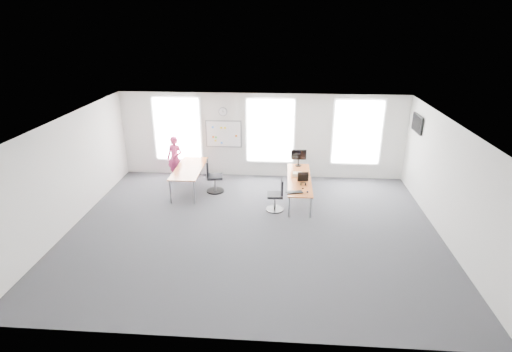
# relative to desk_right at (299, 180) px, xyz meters

# --- Properties ---
(floor) EXTENTS (10.00, 10.00, 0.00)m
(floor) POSITION_rel_desk_right_xyz_m (-1.30, -2.12, -0.63)
(floor) COLOR #2C2C31
(floor) RESTS_ON ground
(ceiling) EXTENTS (10.00, 10.00, 0.00)m
(ceiling) POSITION_rel_desk_right_xyz_m (-1.30, -2.12, 2.37)
(ceiling) COLOR white
(ceiling) RESTS_ON ground
(wall_back) EXTENTS (10.00, 0.00, 10.00)m
(wall_back) POSITION_rel_desk_right_xyz_m (-1.30, 1.88, 0.87)
(wall_back) COLOR silver
(wall_back) RESTS_ON ground
(wall_front) EXTENTS (10.00, 0.00, 10.00)m
(wall_front) POSITION_rel_desk_right_xyz_m (-1.30, -6.12, 0.87)
(wall_front) COLOR silver
(wall_front) RESTS_ON ground
(wall_left) EXTENTS (0.00, 10.00, 10.00)m
(wall_left) POSITION_rel_desk_right_xyz_m (-6.30, -2.12, 0.87)
(wall_left) COLOR silver
(wall_left) RESTS_ON ground
(wall_right) EXTENTS (0.00, 10.00, 10.00)m
(wall_right) POSITION_rel_desk_right_xyz_m (3.70, -2.12, 0.87)
(wall_right) COLOR silver
(wall_right) RESTS_ON ground
(window_left) EXTENTS (1.60, 0.06, 2.20)m
(window_left) POSITION_rel_desk_right_xyz_m (-4.30, 1.85, 1.07)
(window_left) COLOR white
(window_left) RESTS_ON wall_back
(window_mid) EXTENTS (1.60, 0.06, 2.20)m
(window_mid) POSITION_rel_desk_right_xyz_m (-1.00, 1.85, 1.07)
(window_mid) COLOR white
(window_mid) RESTS_ON wall_back
(window_right) EXTENTS (1.60, 0.06, 2.20)m
(window_right) POSITION_rel_desk_right_xyz_m (2.00, 1.85, 1.07)
(window_right) COLOR white
(window_right) RESTS_ON wall_back
(desk_right) EXTENTS (0.73, 2.75, 0.67)m
(desk_right) POSITION_rel_desk_right_xyz_m (0.00, 0.00, 0.00)
(desk_right) COLOR #AF5128
(desk_right) RESTS_ON ground
(desk_left) EXTENTS (0.87, 2.18, 0.80)m
(desk_left) POSITION_rel_desk_right_xyz_m (-3.60, 0.39, 0.10)
(desk_left) COLOR #AF5128
(desk_left) RESTS_ON ground
(chair_right) EXTENTS (0.54, 0.54, 1.01)m
(chair_right) POSITION_rel_desk_right_xyz_m (-0.68, -0.88, -0.18)
(chair_right) COLOR black
(chair_right) RESTS_ON ground
(chair_left) EXTENTS (0.58, 0.58, 1.09)m
(chair_left) POSITION_rel_desk_right_xyz_m (-2.81, 0.34, -0.15)
(chair_left) COLOR black
(chair_left) RESTS_ON ground
(person) EXTENTS (0.64, 0.49, 1.57)m
(person) POSITION_rel_desk_right_xyz_m (-4.32, 1.32, 0.16)
(person) COLOR #C63068
(person) RESTS_ON ground
(whiteboard) EXTENTS (1.20, 0.03, 0.90)m
(whiteboard) POSITION_rel_desk_right_xyz_m (-2.65, 1.85, 0.92)
(whiteboard) COLOR white
(whiteboard) RESTS_ON wall_back
(wall_clock) EXTENTS (0.30, 0.04, 0.30)m
(wall_clock) POSITION_rel_desk_right_xyz_m (-2.65, 1.85, 1.72)
(wall_clock) COLOR gray
(wall_clock) RESTS_ON wall_back
(tv) EXTENTS (0.06, 0.90, 0.55)m
(tv) POSITION_rel_desk_right_xyz_m (3.65, 0.88, 1.67)
(tv) COLOR black
(tv) RESTS_ON wall_right
(keyboard) EXTENTS (0.51, 0.31, 0.02)m
(keyboard) POSITION_rel_desk_right_xyz_m (-0.17, -1.07, 0.06)
(keyboard) COLOR black
(keyboard) RESTS_ON desk_right
(mouse) EXTENTS (0.09, 0.11, 0.04)m
(mouse) POSITION_rel_desk_right_xyz_m (0.21, -1.02, 0.06)
(mouse) COLOR black
(mouse) RESTS_ON desk_right
(lens_cap) EXTENTS (0.07, 0.07, 0.01)m
(lens_cap) POSITION_rel_desk_right_xyz_m (0.08, -0.76, 0.05)
(lens_cap) COLOR black
(lens_cap) RESTS_ON desk_right
(headphones) EXTENTS (0.17, 0.09, 0.10)m
(headphones) POSITION_rel_desk_right_xyz_m (0.10, -0.52, 0.09)
(headphones) COLOR black
(headphones) RESTS_ON desk_right
(laptop_sleeve) EXTENTS (0.35, 0.22, 0.28)m
(laptop_sleeve) POSITION_rel_desk_right_xyz_m (0.11, -0.19, 0.18)
(laptop_sleeve) COLOR black
(laptop_sleeve) RESTS_ON desk_right
(paper_stack) EXTENTS (0.32, 0.25, 0.10)m
(paper_stack) POSITION_rel_desk_right_xyz_m (-0.05, 0.25, 0.10)
(paper_stack) COLOR beige
(paper_stack) RESTS_ON desk_right
(monitor) EXTENTS (0.52, 0.21, 0.58)m
(monitor) POSITION_rel_desk_right_xyz_m (-0.00, 1.16, 0.39)
(monitor) COLOR black
(monitor) RESTS_ON desk_right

